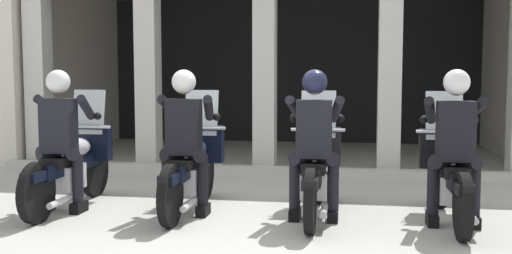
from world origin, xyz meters
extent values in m
plane|color=#A8A59E|center=(0.00, 3.00, 0.00)|extent=(80.00, 80.00, 0.00)
cube|color=black|center=(-0.30, 7.30, 1.65)|extent=(8.82, 0.24, 3.30)
cube|color=beige|center=(-4.61, 5.11, 1.65)|extent=(0.30, 4.77, 3.30)
cube|color=beige|center=(-4.21, 3.08, 1.43)|extent=(0.35, 0.36, 2.86)
cube|color=beige|center=(-2.26, 3.08, 1.43)|extent=(0.35, 0.36, 2.86)
cube|color=beige|center=(-0.30, 3.08, 1.43)|extent=(0.35, 0.36, 2.86)
cube|color=beige|center=(1.65, 3.08, 1.43)|extent=(0.35, 0.36, 2.86)
cube|color=#B7B5AD|center=(-0.30, 2.58, 0.06)|extent=(8.42, 0.24, 0.12)
cylinder|color=black|center=(-2.10, 0.60, 0.32)|extent=(0.09, 0.64, 0.64)
cylinder|color=black|center=(-2.10, -0.80, 0.32)|extent=(0.09, 0.64, 0.64)
cube|color=black|center=(-2.10, 0.60, 0.53)|extent=(0.14, 0.44, 0.08)
cube|color=silver|center=(-2.10, -0.15, 0.37)|extent=(0.28, 0.44, 0.28)
cube|color=black|center=(-2.10, -0.10, 0.50)|extent=(0.18, 1.24, 0.16)
ellipsoid|color=#B2B2B7|center=(-2.10, 0.12, 0.68)|extent=(0.26, 0.48, 0.22)
cube|color=black|center=(-2.10, -0.28, 0.57)|extent=(0.24, 0.52, 0.10)
cube|color=black|center=(-2.10, -0.74, 0.50)|extent=(0.16, 0.48, 0.10)
cylinder|color=silver|center=(-2.10, 0.54, 0.56)|extent=(0.05, 0.24, 0.53)
cube|color=black|center=(-2.10, 0.48, 0.70)|extent=(0.52, 0.16, 0.44)
sphere|color=silver|center=(-2.10, 0.58, 0.72)|extent=(0.18, 0.18, 0.18)
cube|color=silver|center=(-2.10, 0.46, 1.07)|extent=(0.40, 0.14, 0.54)
cylinder|color=silver|center=(-2.10, 0.38, 0.90)|extent=(0.62, 0.04, 0.04)
cylinder|color=silver|center=(-1.98, -0.50, 0.18)|extent=(0.07, 0.55, 0.07)
cube|color=black|center=(-2.10, -0.30, 0.97)|extent=(0.36, 0.22, 0.60)
cube|color=black|center=(-2.10, -0.18, 0.99)|extent=(0.05, 0.02, 0.32)
sphere|color=tan|center=(-2.10, -0.28, 1.43)|extent=(0.21, 0.21, 0.21)
sphere|color=silver|center=(-2.10, -0.28, 1.46)|extent=(0.26, 0.26, 0.26)
cylinder|color=black|center=(-1.96, -0.28, 0.66)|extent=(0.26, 0.29, 0.17)
cylinder|color=black|center=(-1.90, -0.28, 0.39)|extent=(0.12, 0.12, 0.53)
cube|color=black|center=(-1.90, -0.27, 0.06)|extent=(0.11, 0.26, 0.12)
cylinder|color=black|center=(-2.24, -0.28, 0.66)|extent=(0.26, 0.29, 0.17)
cylinder|color=black|center=(-2.30, -0.28, 0.39)|extent=(0.12, 0.12, 0.53)
cube|color=black|center=(-2.30, -0.27, 0.06)|extent=(0.11, 0.26, 0.12)
cylinder|color=black|center=(-1.88, -0.07, 1.16)|extent=(0.19, 0.48, 0.31)
sphere|color=black|center=(-1.84, 0.14, 1.05)|extent=(0.09, 0.09, 0.09)
cylinder|color=black|center=(-2.32, -0.07, 1.16)|extent=(0.19, 0.48, 0.31)
sphere|color=black|center=(-2.36, 0.14, 1.05)|extent=(0.09, 0.09, 0.09)
cylinder|color=black|center=(-0.70, 0.68, 0.32)|extent=(0.09, 0.64, 0.64)
cylinder|color=black|center=(-0.70, -0.72, 0.32)|extent=(0.09, 0.64, 0.64)
cube|color=black|center=(-0.70, 0.68, 0.53)|extent=(0.14, 0.44, 0.08)
cube|color=silver|center=(-0.70, -0.07, 0.37)|extent=(0.28, 0.44, 0.28)
cube|color=black|center=(-0.70, -0.02, 0.50)|extent=(0.18, 1.24, 0.16)
ellipsoid|color=#1E2338|center=(-0.70, 0.20, 0.68)|extent=(0.26, 0.48, 0.22)
cube|color=black|center=(-0.70, -0.20, 0.57)|extent=(0.24, 0.52, 0.10)
cube|color=black|center=(-0.70, -0.66, 0.50)|extent=(0.16, 0.48, 0.10)
cylinder|color=silver|center=(-0.70, 0.62, 0.56)|extent=(0.05, 0.24, 0.53)
cube|color=black|center=(-0.70, 0.56, 0.70)|extent=(0.52, 0.16, 0.44)
sphere|color=silver|center=(-0.70, 0.66, 0.72)|extent=(0.18, 0.18, 0.18)
cube|color=silver|center=(-0.70, 0.54, 1.07)|extent=(0.40, 0.14, 0.54)
cylinder|color=silver|center=(-0.70, 0.46, 0.90)|extent=(0.62, 0.04, 0.04)
cylinder|color=silver|center=(-0.58, -0.42, 0.18)|extent=(0.07, 0.55, 0.07)
cube|color=black|center=(-0.70, -0.22, 0.97)|extent=(0.36, 0.22, 0.60)
cube|color=#14193F|center=(-0.70, -0.10, 0.99)|extent=(0.05, 0.02, 0.32)
sphere|color=tan|center=(-0.70, -0.20, 1.43)|extent=(0.21, 0.21, 0.21)
sphere|color=silver|center=(-0.70, -0.20, 1.46)|extent=(0.26, 0.26, 0.26)
cylinder|color=black|center=(-0.56, -0.20, 0.66)|extent=(0.26, 0.29, 0.17)
cylinder|color=black|center=(-0.50, -0.20, 0.39)|extent=(0.12, 0.12, 0.53)
cube|color=black|center=(-0.50, -0.19, 0.06)|extent=(0.11, 0.26, 0.12)
cylinder|color=black|center=(-0.84, -0.20, 0.66)|extent=(0.26, 0.29, 0.17)
cylinder|color=black|center=(-0.90, -0.20, 0.39)|extent=(0.12, 0.12, 0.53)
cube|color=black|center=(-0.90, -0.19, 0.06)|extent=(0.11, 0.26, 0.12)
cylinder|color=black|center=(-0.48, 0.01, 1.16)|extent=(0.19, 0.48, 0.31)
sphere|color=black|center=(-0.44, 0.22, 1.05)|extent=(0.09, 0.09, 0.09)
cylinder|color=black|center=(-0.92, 0.01, 1.16)|extent=(0.19, 0.48, 0.31)
sphere|color=black|center=(-0.96, 0.22, 1.05)|extent=(0.09, 0.09, 0.09)
cylinder|color=black|center=(0.70, 0.65, 0.32)|extent=(0.09, 0.64, 0.64)
cylinder|color=black|center=(0.70, -0.75, 0.32)|extent=(0.09, 0.64, 0.64)
cube|color=black|center=(0.70, 0.65, 0.53)|extent=(0.14, 0.44, 0.08)
cube|color=silver|center=(0.70, -0.10, 0.37)|extent=(0.28, 0.44, 0.28)
cube|color=black|center=(0.70, -0.05, 0.50)|extent=(0.18, 1.24, 0.16)
ellipsoid|color=#1E2338|center=(0.70, 0.17, 0.68)|extent=(0.26, 0.48, 0.22)
cube|color=black|center=(0.70, -0.23, 0.57)|extent=(0.24, 0.52, 0.10)
cube|color=black|center=(0.70, -0.69, 0.50)|extent=(0.16, 0.48, 0.10)
cylinder|color=silver|center=(0.70, 0.59, 0.56)|extent=(0.05, 0.24, 0.53)
cube|color=black|center=(0.70, 0.53, 0.70)|extent=(0.52, 0.16, 0.44)
sphere|color=silver|center=(0.70, 0.63, 0.72)|extent=(0.18, 0.18, 0.18)
cube|color=silver|center=(0.70, 0.51, 1.07)|extent=(0.40, 0.14, 0.54)
cylinder|color=silver|center=(0.70, 0.43, 0.90)|extent=(0.62, 0.04, 0.04)
cylinder|color=silver|center=(0.82, -0.45, 0.18)|extent=(0.07, 0.55, 0.07)
cube|color=black|center=(0.70, -0.25, 0.97)|extent=(0.36, 0.22, 0.60)
cube|color=#14193F|center=(0.70, -0.13, 0.99)|extent=(0.05, 0.02, 0.32)
sphere|color=tan|center=(0.70, -0.23, 1.43)|extent=(0.21, 0.21, 0.21)
sphere|color=#191E38|center=(0.70, -0.23, 1.46)|extent=(0.26, 0.26, 0.26)
cylinder|color=black|center=(0.84, -0.23, 0.66)|extent=(0.26, 0.29, 0.17)
cylinder|color=black|center=(0.90, -0.23, 0.39)|extent=(0.12, 0.12, 0.53)
cube|color=black|center=(0.90, -0.22, 0.06)|extent=(0.11, 0.26, 0.12)
cylinder|color=black|center=(0.56, -0.23, 0.66)|extent=(0.26, 0.29, 0.17)
cylinder|color=black|center=(0.50, -0.23, 0.39)|extent=(0.12, 0.12, 0.53)
cube|color=black|center=(0.50, -0.22, 0.06)|extent=(0.11, 0.26, 0.12)
cylinder|color=black|center=(0.92, -0.02, 1.16)|extent=(0.19, 0.48, 0.31)
sphere|color=black|center=(0.96, 0.19, 1.05)|extent=(0.09, 0.09, 0.09)
cylinder|color=black|center=(0.48, -0.02, 1.16)|extent=(0.19, 0.48, 0.31)
sphere|color=black|center=(0.44, 0.19, 1.05)|extent=(0.09, 0.09, 0.09)
cylinder|color=black|center=(2.10, 0.63, 0.32)|extent=(0.09, 0.64, 0.64)
cylinder|color=black|center=(2.10, -0.77, 0.32)|extent=(0.09, 0.64, 0.64)
cube|color=black|center=(2.10, 0.63, 0.53)|extent=(0.14, 0.44, 0.08)
cube|color=silver|center=(2.10, -0.12, 0.37)|extent=(0.28, 0.44, 0.28)
cube|color=black|center=(2.10, -0.07, 0.50)|extent=(0.18, 1.24, 0.16)
ellipsoid|color=#1E2338|center=(2.10, 0.15, 0.68)|extent=(0.26, 0.48, 0.22)
cube|color=black|center=(2.10, -0.25, 0.57)|extent=(0.24, 0.52, 0.10)
cube|color=black|center=(2.10, -0.71, 0.50)|extent=(0.16, 0.48, 0.10)
cylinder|color=silver|center=(2.10, 0.57, 0.56)|extent=(0.05, 0.24, 0.53)
cube|color=black|center=(2.10, 0.51, 0.70)|extent=(0.52, 0.16, 0.44)
sphere|color=silver|center=(2.10, 0.61, 0.72)|extent=(0.18, 0.18, 0.18)
cube|color=silver|center=(2.10, 0.49, 1.07)|extent=(0.40, 0.14, 0.54)
cylinder|color=silver|center=(2.10, 0.41, 0.90)|extent=(0.62, 0.04, 0.04)
cylinder|color=silver|center=(2.22, -0.47, 0.18)|extent=(0.07, 0.55, 0.07)
cube|color=black|center=(2.10, -0.27, 0.97)|extent=(0.36, 0.22, 0.60)
cube|color=#14193F|center=(2.10, -0.15, 0.99)|extent=(0.05, 0.02, 0.32)
sphere|color=tan|center=(2.10, -0.25, 1.43)|extent=(0.21, 0.21, 0.21)
sphere|color=silver|center=(2.10, -0.25, 1.46)|extent=(0.26, 0.26, 0.26)
cylinder|color=black|center=(2.24, -0.25, 0.66)|extent=(0.26, 0.29, 0.17)
cylinder|color=black|center=(2.30, -0.25, 0.39)|extent=(0.12, 0.12, 0.53)
cube|color=black|center=(2.30, -0.24, 0.06)|extent=(0.11, 0.26, 0.12)
cylinder|color=black|center=(1.96, -0.25, 0.66)|extent=(0.26, 0.29, 0.17)
cylinder|color=black|center=(1.90, -0.25, 0.39)|extent=(0.12, 0.12, 0.53)
cube|color=black|center=(1.90, -0.24, 0.06)|extent=(0.11, 0.26, 0.12)
cylinder|color=black|center=(2.32, -0.04, 1.16)|extent=(0.19, 0.48, 0.31)
sphere|color=black|center=(2.36, 0.17, 1.05)|extent=(0.09, 0.09, 0.09)
cylinder|color=black|center=(1.88, -0.04, 1.16)|extent=(0.19, 0.48, 0.31)
sphere|color=black|center=(1.84, 0.17, 1.05)|extent=(0.09, 0.09, 0.09)
camera|label=1|loc=(1.08, -6.37, 1.52)|focal=41.66mm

